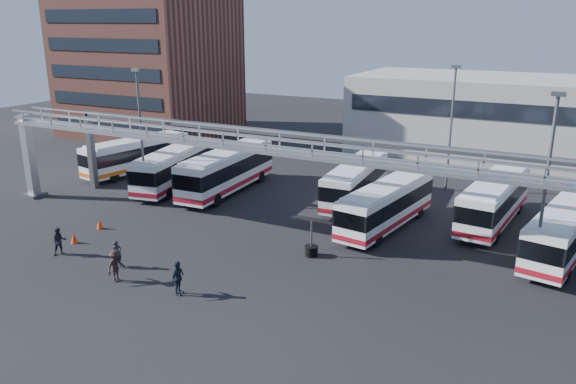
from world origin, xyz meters
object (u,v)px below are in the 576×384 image
at_px(pedestrian_d, 178,278).
at_px(bus_5, 386,204).
at_px(light_pole_left, 141,129).
at_px(bus_7, 564,230).
at_px(bus_2, 227,169).
at_px(cone_left, 74,238).
at_px(pedestrian_c, 116,266).
at_px(cone_right, 100,224).
at_px(tire_stack, 311,250).
at_px(light_pole_mid, 547,180).
at_px(bus_6, 494,199).
at_px(light_pole_back, 451,122).
at_px(bus_0, 137,154).
at_px(bus_4, 356,181).
at_px(bus_1, 175,166).
at_px(pedestrian_b, 59,241).
at_px(pedestrian_a, 117,254).

bearing_deg(pedestrian_d, bus_5, -32.41).
distance_m(light_pole_left, bus_7, 29.61).
height_order(bus_2, cone_left, bus_2).
height_order(bus_2, pedestrian_c, bus_2).
bearing_deg(pedestrian_c, cone_right, 53.01).
distance_m(pedestrian_c, tire_stack, 11.24).
height_order(light_pole_mid, bus_5, light_pole_mid).
xyz_separation_m(light_pole_left, bus_6, (24.65, 7.28, -3.94)).
distance_m(light_pole_back, bus_0, 27.91).
bearing_deg(bus_0, light_pole_back, 27.08).
distance_m(bus_4, cone_left, 20.66).
xyz_separation_m(cone_left, tire_stack, (14.23, 5.16, 0.04)).
height_order(bus_1, bus_6, bus_1).
relative_size(bus_7, cone_right, 15.41).
height_order(bus_1, bus_2, bus_2).
bearing_deg(bus_6, bus_7, -36.97).
relative_size(bus_0, bus_2, 0.94).
bearing_deg(light_pole_mid, bus_0, 167.88).
relative_size(pedestrian_b, pedestrian_d, 0.94).
distance_m(pedestrian_a, cone_left, 5.27).
relative_size(light_pole_mid, bus_7, 0.96).
bearing_deg(light_pole_back, cone_right, -133.24).
xyz_separation_m(light_pole_mid, bus_6, (-3.35, 8.28, -3.94)).
relative_size(light_pole_left, pedestrian_b, 5.92).
distance_m(bus_6, cone_left, 28.04).
relative_size(pedestrian_b, tire_stack, 0.77).
height_order(light_pole_back, bus_5, light_pole_back).
bearing_deg(pedestrian_b, bus_1, 42.81).
bearing_deg(cone_left, tire_stack, 19.94).
distance_m(bus_4, bus_6, 10.20).
relative_size(pedestrian_b, cone_right, 2.51).
distance_m(pedestrian_b, cone_right, 4.52).
distance_m(pedestrian_d, cone_right, 11.91).
bearing_deg(bus_6, pedestrian_c, -126.08).
distance_m(bus_5, tire_stack, 7.16).
height_order(light_pole_mid, bus_1, light_pole_mid).
bearing_deg(bus_5, bus_2, 179.82).
bearing_deg(light_pole_left, cone_left, -79.32).
bearing_deg(tire_stack, bus_1, 154.28).
distance_m(light_pole_back, bus_1, 23.05).
height_order(bus_0, tire_stack, bus_0).
bearing_deg(light_pole_back, bus_1, -155.08).
bearing_deg(pedestrian_d, bus_4, -15.91).
bearing_deg(bus_2, pedestrian_d, -67.46).
xyz_separation_m(light_pole_left, pedestrian_d, (11.90, -11.17, -4.81)).
xyz_separation_m(bus_2, pedestrian_b, (-1.79, -15.52, -1.06)).
xyz_separation_m(bus_1, cone_right, (1.77, -10.45, -1.46)).
distance_m(bus_2, pedestrian_a, 15.50).
xyz_separation_m(light_pole_left, pedestrian_b, (2.35, -10.35, -4.86)).
xyz_separation_m(bus_1, pedestrian_a, (7.29, -14.50, -1.00)).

